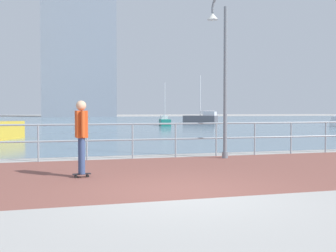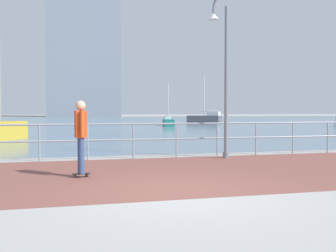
{
  "view_description": "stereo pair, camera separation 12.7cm",
  "coord_description": "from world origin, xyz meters",
  "px_view_note": "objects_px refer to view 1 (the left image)",
  "views": [
    {
      "loc": [
        -2.13,
        -6.83,
        1.5
      ],
      "look_at": [
        0.57,
        3.18,
        1.1
      ],
      "focal_mm": 42.21,
      "sensor_mm": 36.0,
      "label": 1
    },
    {
      "loc": [
        -2.01,
        -6.87,
        1.5
      ],
      "look_at": [
        0.57,
        3.18,
        1.1
      ],
      "focal_mm": 42.21,
      "sensor_mm": 36.0,
      "label": 2
    }
  ],
  "objects_px": {
    "lamppost": "(221,65)",
    "sailboat_teal": "(201,118)",
    "sailboat_yellow": "(165,122)",
    "skateboarder": "(81,131)"
  },
  "relations": [
    {
      "from": "lamppost",
      "to": "skateboarder",
      "type": "relative_size",
      "value": 3.09
    },
    {
      "from": "lamppost",
      "to": "sailboat_teal",
      "type": "xyz_separation_m",
      "value": [
        11.89,
        34.61,
        -2.4
      ]
    },
    {
      "from": "skateboarder",
      "to": "sailboat_teal",
      "type": "xyz_separation_m",
      "value": [
        16.38,
        37.28,
        -0.48
      ]
    },
    {
      "from": "lamppost",
      "to": "sailboat_yellow",
      "type": "distance_m",
      "value": 26.92
    },
    {
      "from": "lamppost",
      "to": "sailboat_yellow",
      "type": "relative_size",
      "value": 1.25
    },
    {
      "from": "skateboarder",
      "to": "sailboat_yellow",
      "type": "distance_m",
      "value": 30.51
    },
    {
      "from": "lamppost",
      "to": "sailboat_teal",
      "type": "distance_m",
      "value": 36.68
    },
    {
      "from": "skateboarder",
      "to": "sailboat_yellow",
      "type": "xyz_separation_m",
      "value": [
        9.5,
        28.99,
        -0.63
      ]
    },
    {
      "from": "lamppost",
      "to": "skateboarder",
      "type": "xyz_separation_m",
      "value": [
        -4.49,
        -2.67,
        -1.92
      ]
    },
    {
      "from": "skateboarder",
      "to": "sailboat_yellow",
      "type": "bearing_deg",
      "value": 71.86
    }
  ]
}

